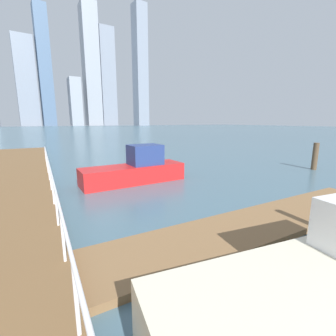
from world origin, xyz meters
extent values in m
plane|color=#476675|center=(0.00, 20.00, 0.00)|extent=(300.00, 300.00, 0.00)
cube|color=olive|center=(2.29, 6.21, 0.09)|extent=(11.59, 2.00, 0.18)
cylinder|color=white|center=(-3.15, 4.57, 0.93)|extent=(0.06, 0.06, 1.05)
cylinder|color=white|center=(-3.15, 6.45, 0.93)|extent=(0.06, 0.06, 1.05)
cylinder|color=white|center=(-3.15, 8.32, 0.93)|extent=(0.06, 0.06, 1.05)
cylinder|color=white|center=(-3.15, 10.20, 0.93)|extent=(0.06, 0.06, 1.05)
cylinder|color=white|center=(-3.15, 12.08, 0.93)|extent=(0.06, 0.06, 1.05)
cylinder|color=white|center=(-3.15, 13.95, 0.93)|extent=(0.06, 0.06, 1.05)
cylinder|color=white|center=(-3.15, 15.83, 0.93)|extent=(0.06, 0.06, 1.05)
cylinder|color=white|center=(-3.15, 17.70, 0.93)|extent=(0.06, 0.06, 1.05)
cylinder|color=white|center=(-3.15, 19.58, 0.93)|extent=(0.06, 0.06, 1.05)
cylinder|color=white|center=(-3.15, 7.38, 1.45)|extent=(0.06, 24.39, 0.06)
cylinder|color=brown|center=(12.43, 10.39, 0.89)|extent=(0.34, 0.34, 1.78)
cube|color=red|center=(0.76, 13.03, 0.45)|extent=(5.42, 1.83, 0.91)
cube|color=navy|center=(1.44, 13.06, 1.43)|extent=(1.71, 1.35, 1.04)
cube|color=gray|center=(-7.73, 181.41, 27.49)|extent=(12.40, 9.96, 54.98)
cube|color=slate|center=(3.45, 179.37, 36.98)|extent=(8.47, 8.78, 73.96)
cube|color=#8C939E|center=(20.01, 176.00, 15.71)|extent=(7.55, 12.25, 31.42)
cube|color=#8C939E|center=(32.81, 181.22, 40.45)|extent=(10.51, 13.19, 80.90)
cube|color=gray|center=(44.43, 181.93, 34.36)|extent=(11.35, 7.85, 68.72)
cube|color=gray|center=(62.36, 162.11, 39.79)|extent=(9.03, 9.44, 79.58)
camera|label=1|loc=(-3.36, 1.73, 3.17)|focal=24.91mm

